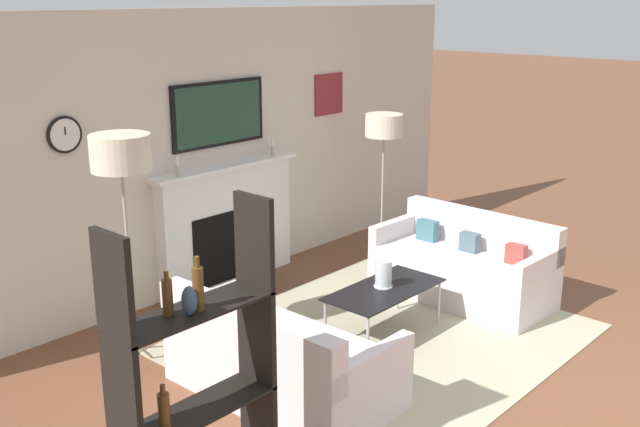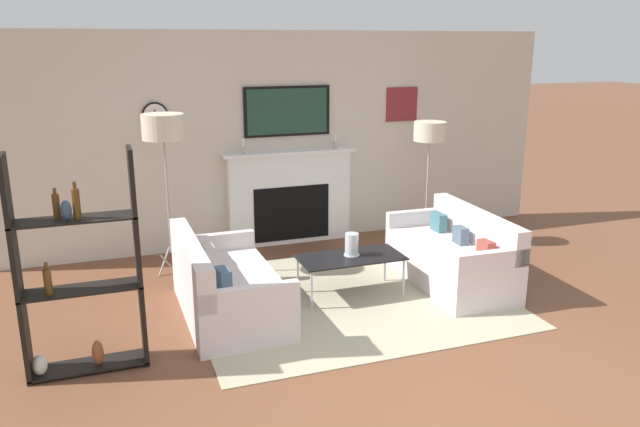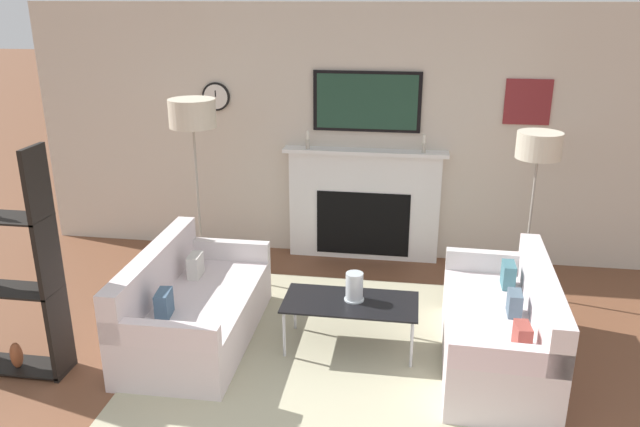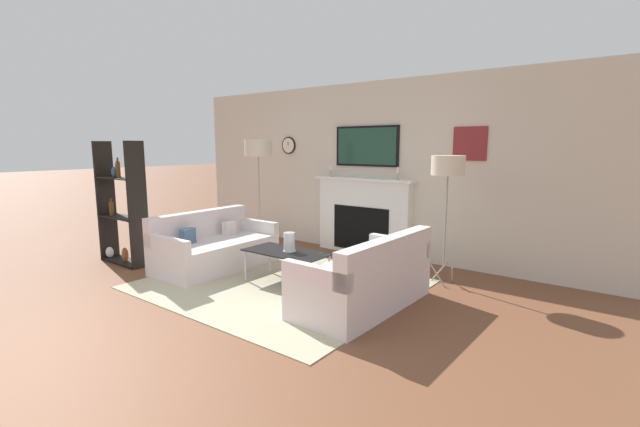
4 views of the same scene
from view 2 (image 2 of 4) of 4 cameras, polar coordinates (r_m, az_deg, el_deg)
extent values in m
cube|color=beige|center=(8.08, -3.08, 6.79)|extent=(7.35, 0.07, 2.70)
cube|color=white|center=(8.12, -2.77, 1.37)|extent=(1.62, 0.16, 1.18)
cube|color=black|center=(8.08, -2.58, 0.02)|extent=(1.00, 0.01, 0.71)
cube|color=white|center=(7.97, -2.78, 5.59)|extent=(1.74, 0.22, 0.04)
cylinder|color=#B2AD9E|center=(7.78, -7.03, 5.77)|extent=(0.04, 0.04, 0.10)
cylinder|color=white|center=(7.77, -7.05, 6.46)|extent=(0.03, 0.03, 0.09)
cylinder|color=#B2AD9E|center=(8.13, 1.40, 6.29)|extent=(0.04, 0.04, 0.10)
cylinder|color=white|center=(8.11, 1.40, 6.96)|extent=(0.03, 0.03, 0.09)
cube|color=black|center=(7.99, -3.02, 9.33)|extent=(1.12, 0.04, 0.63)
cube|color=#1E4233|center=(7.97, -2.98, 9.31)|extent=(1.05, 0.01, 0.56)
cylinder|color=black|center=(7.68, -14.85, 8.70)|extent=(0.30, 0.02, 0.30)
cylinder|color=silver|center=(7.67, -14.84, 8.69)|extent=(0.26, 0.00, 0.26)
cube|color=black|center=(7.66, -14.85, 8.93)|extent=(0.01, 0.00, 0.07)
cube|color=maroon|center=(8.58, 7.48, 9.88)|extent=(0.45, 0.02, 0.45)
cube|color=#AFAA8A|center=(6.53, 2.41, -7.64)|extent=(3.12, 2.69, 0.01)
cube|color=silver|center=(6.13, -8.20, -7.36)|extent=(0.89, 1.68, 0.41)
cube|color=silver|center=(5.93, -11.73, -4.25)|extent=(0.18, 1.67, 0.38)
cube|color=silver|center=(6.75, -9.71, -2.61)|extent=(0.88, 0.11, 0.18)
cube|color=silver|center=(5.31, -6.50, -7.58)|extent=(0.88, 0.11, 0.18)
cube|color=beige|center=(6.34, -10.17, -3.73)|extent=(0.11, 0.21, 0.20)
cube|color=#435E78|center=(5.66, -8.83, -6.03)|extent=(0.13, 0.22, 0.21)
cube|color=silver|center=(6.96, 11.74, -4.53)|extent=(0.83, 1.70, 0.45)
cube|color=silver|center=(6.99, 14.14, -1.14)|extent=(0.21, 1.69, 0.35)
cube|color=silver|center=(6.23, 15.46, -4.13)|extent=(0.78, 0.12, 0.18)
cube|color=silver|center=(7.53, 8.93, -0.36)|extent=(0.78, 0.12, 0.18)
cube|color=brown|center=(6.52, 14.91, -3.19)|extent=(0.11, 0.19, 0.18)
cube|color=#495E6F|center=(6.92, 12.73, -1.96)|extent=(0.10, 0.19, 0.18)
cube|color=#3D6C76|center=(7.32, 10.79, -0.78)|extent=(0.10, 0.21, 0.21)
cube|color=black|center=(6.45, 2.81, -4.01)|extent=(1.09, 0.53, 0.02)
cylinder|color=#B7B7BC|center=(6.16, -0.78, -7.06)|extent=(0.02, 0.02, 0.41)
cylinder|color=#B7B7BC|center=(6.53, 7.64, -5.86)|extent=(0.02, 0.02, 0.41)
cylinder|color=#B7B7BC|center=(6.56, -2.05, -5.64)|extent=(0.02, 0.02, 0.41)
cylinder|color=#B7B7BC|center=(6.91, 5.95, -4.61)|extent=(0.02, 0.02, 0.41)
cylinder|color=silver|center=(6.44, 2.92, -2.84)|extent=(0.14, 0.14, 0.24)
cylinder|color=silver|center=(6.46, 2.91, -3.29)|extent=(0.08, 0.08, 0.13)
cylinder|color=silver|center=(6.48, 2.91, -3.78)|extent=(0.16, 0.16, 0.01)
cylinder|color=#9E998E|center=(7.32, -12.58, -4.27)|extent=(0.09, 0.23, 0.29)
cylinder|color=#9E998E|center=(7.34, -14.06, -4.30)|extent=(0.17, 0.19, 0.29)
cylinder|color=#9E998E|center=(7.18, -13.46, -4.73)|extent=(0.23, 0.07, 0.29)
cylinder|color=#9E998E|center=(7.06, -13.75, 1.50)|extent=(0.02, 0.02, 1.27)
cylinder|color=beige|center=(6.92, -14.16, 7.71)|extent=(0.45, 0.45, 0.27)
cylinder|color=#9E998E|center=(8.31, 10.10, -1.88)|extent=(0.09, 0.23, 0.26)
cylinder|color=#9E998E|center=(8.25, 8.83, -1.93)|extent=(0.17, 0.19, 0.26)
cylinder|color=#9E998E|center=(8.13, 9.79, -2.25)|extent=(0.23, 0.07, 0.26)
cylinder|color=#9E998E|center=(8.05, 9.79, 2.62)|extent=(0.02, 0.02, 1.12)
cylinder|color=beige|center=(7.93, 10.01, 7.42)|extent=(0.40, 0.40, 0.24)
cube|color=black|center=(5.23, -25.99, -4.78)|extent=(0.04, 0.28, 1.79)
cube|color=black|center=(5.19, -16.30, -3.94)|extent=(0.04, 0.28, 1.79)
cube|color=black|center=(5.53, -20.28, -12.87)|extent=(0.92, 0.28, 0.02)
cube|color=black|center=(5.26, -20.94, -6.50)|extent=(0.92, 0.28, 0.01)
cube|color=black|center=(5.09, -21.56, -0.50)|extent=(0.92, 0.28, 0.02)
ellipsoid|color=#364F6D|center=(5.03, -22.20, 0.27)|extent=(0.08, 0.08, 0.16)
cylinder|color=brown|center=(5.11, -22.97, 0.61)|extent=(0.05, 0.05, 0.19)
cylinder|color=brown|center=(5.08, -23.11, 1.90)|extent=(0.02, 0.02, 0.05)
cylinder|color=brown|center=(5.04, -21.39, 0.81)|extent=(0.06, 0.06, 0.23)
cylinder|color=brown|center=(5.00, -21.55, 2.40)|extent=(0.03, 0.03, 0.06)
cylinder|color=brown|center=(5.21, -23.62, -5.72)|extent=(0.06, 0.06, 0.21)
cylinder|color=brown|center=(5.17, -23.77, -4.39)|extent=(0.03, 0.03, 0.05)
ellipsoid|color=brown|center=(5.45, -19.64, -11.90)|extent=(0.09, 0.09, 0.22)
ellipsoid|color=silver|center=(5.48, -24.25, -12.53)|extent=(0.11, 0.11, 0.17)
camera|label=1|loc=(3.19, -70.71, 9.77)|focal=42.00mm
camera|label=3|loc=(3.00, 50.15, 13.80)|focal=35.00mm
camera|label=4|loc=(6.10, 52.80, 1.35)|focal=24.00mm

